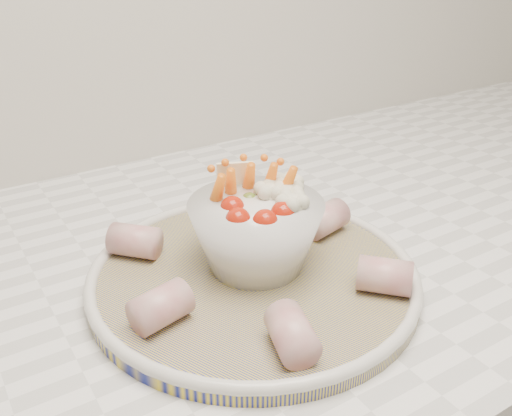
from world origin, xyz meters
TOP-DOWN VIEW (x-y plane):
  - serving_platter at (-0.16, 1.38)m, footprint 0.43×0.43m
  - veggie_bowl at (-0.15, 1.39)m, footprint 0.13×0.13m
  - cured_meat_rolls at (-0.16, 1.38)m, footprint 0.27×0.28m

SIDE VIEW (x-z plane):
  - serving_platter at x=-0.16m, z-range 0.92..0.94m
  - cured_meat_rolls at x=-0.16m, z-range 0.93..0.97m
  - veggie_bowl at x=-0.15m, z-range 0.92..1.03m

